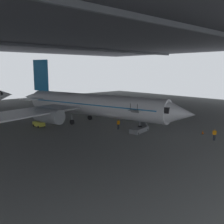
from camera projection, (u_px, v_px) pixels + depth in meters
The scene contains 8 objects.
ground_plane at pixel (114, 128), 43.62m from camera, with size 110.00×110.00×0.00m, color slate.
hangar_structure at pixel (66, 35), 50.85m from camera, with size 121.00×99.00×17.24m.
airplane_main at pixel (90, 105), 46.65m from camera, with size 36.88×37.57×11.80m.
boarding_stairs at pixel (139, 127), 40.73m from camera, with size 4.47×2.33×4.73m.
crew_worker_near_nose at pixel (214, 134), 35.82m from camera, with size 0.39×0.46×1.65m.
crew_worker_by_stairs at pixel (118, 124), 42.46m from camera, with size 0.54×0.29×1.68m.
traffic_cone_orange at pixel (203, 132), 39.47m from camera, with size 0.36×0.36×0.60m.
baggage_tug at pixel (39, 124), 44.31m from camera, with size 1.42×2.28×0.90m.
Camera 1 is at (-29.03, -31.15, 9.84)m, focal length 41.17 mm.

